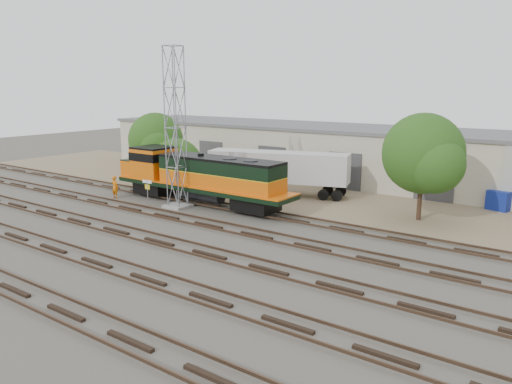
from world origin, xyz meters
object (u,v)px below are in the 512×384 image
Objects in this scene: semi_trailer at (281,168)px; locomotive at (199,176)px; worker at (115,187)px; signal_tower at (176,131)px.

locomotive is at bearing -134.46° from semi_trailer.
worker is 14.19m from semi_trailer.
locomotive is 1.35× the size of semi_trailer.
locomotive is at bearing -164.68° from worker.
signal_tower reaches higher than semi_trailer.
semi_trailer is at bearing 64.66° from signal_tower.
signal_tower reaches higher than locomotive.
semi_trailer is at bearing -142.99° from worker.
semi_trailer is at bearing 62.92° from locomotive.
locomotive is 1.36× the size of signal_tower.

